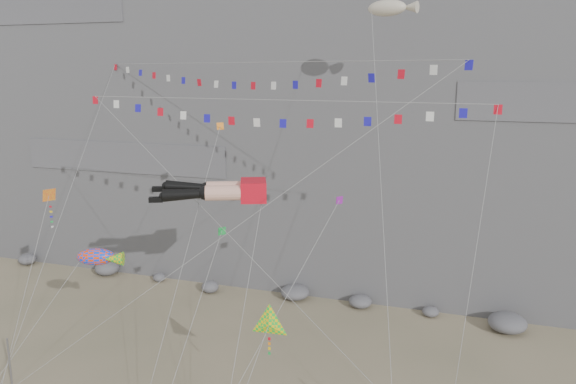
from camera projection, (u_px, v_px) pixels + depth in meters
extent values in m
cube|color=slate|center=(337.00, 26.00, 59.65)|extent=(80.00, 28.00, 50.00)
cylinder|color=gray|center=(10.00, 366.00, 35.87)|extent=(0.12, 0.12, 3.76)
cube|color=red|center=(253.00, 190.00, 36.26)|extent=(2.34, 2.68, 1.32)
cylinder|color=#ECAA93|center=(223.00, 193.00, 35.48)|extent=(2.44, 1.74, 0.97)
sphere|color=black|center=(205.00, 193.00, 35.41)|extent=(0.89, 0.89, 0.89)
cone|color=black|center=(184.00, 195.00, 35.33)|extent=(2.78, 1.75, 0.91)
cube|color=black|center=(156.00, 200.00, 35.28)|extent=(0.94, 0.68, 0.32)
cylinder|color=#ECAA93|center=(224.00, 189.00, 36.77)|extent=(2.44, 1.74, 0.97)
sphere|color=black|center=(207.00, 189.00, 36.69)|extent=(0.89, 0.89, 0.89)
cone|color=black|center=(186.00, 187.00, 36.58)|extent=(2.79, 1.75, 0.98)
cube|color=black|center=(159.00, 189.00, 36.48)|extent=(0.94, 0.68, 0.32)
cylinder|color=gray|center=(236.00, 322.00, 31.76)|extent=(0.03, 0.03, 17.53)
cylinder|color=gray|center=(129.00, 218.00, 38.33)|extent=(0.03, 0.03, 27.98)
cylinder|color=gray|center=(349.00, 263.00, 32.86)|extent=(0.03, 0.03, 22.99)
cylinder|color=gray|center=(25.00, 293.00, 36.76)|extent=(0.03, 0.03, 13.15)
cylinder|color=gray|center=(42.00, 324.00, 36.38)|extent=(0.03, 0.03, 11.07)
cylinder|color=gray|center=(391.00, 206.00, 33.97)|extent=(0.03, 0.03, 28.76)
cylinder|color=gray|center=(183.00, 263.00, 36.20)|extent=(0.03, 0.03, 21.43)
cylinder|color=gray|center=(273.00, 321.00, 32.51)|extent=(0.03, 0.03, 17.64)
cylinder|color=gray|center=(187.00, 340.00, 32.52)|extent=(0.03, 0.03, 14.97)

